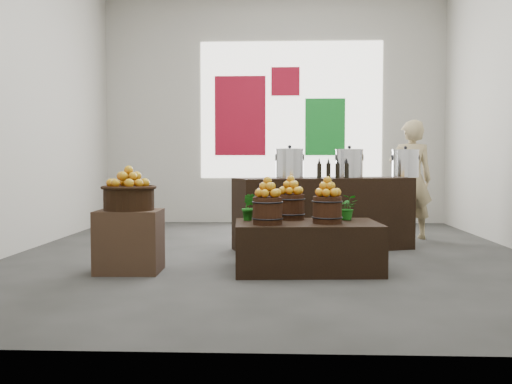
{
  "coord_description": "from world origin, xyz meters",
  "views": [
    {
      "loc": [
        0.1,
        -6.66,
        1.08
      ],
      "look_at": [
        -0.16,
        -0.4,
        0.75
      ],
      "focal_mm": 40.0,
      "sensor_mm": 36.0,
      "label": 1
    }
  ],
  "objects_px": {
    "counter": "(323,214)",
    "wicker_basket": "(129,199)",
    "crate": "(129,241)",
    "stock_pot_left": "(290,164)",
    "stock_pot_center": "(349,164)",
    "shopper": "(411,180)",
    "stock_pot_right": "(405,164)",
    "display_table": "(307,247)"
  },
  "relations": [
    {
      "from": "crate",
      "to": "stock_pot_center",
      "type": "height_order",
      "value": "stock_pot_center"
    },
    {
      "from": "stock_pot_left",
      "to": "stock_pot_center",
      "type": "height_order",
      "value": "same"
    },
    {
      "from": "counter",
      "to": "crate",
      "type": "bearing_deg",
      "value": -160.93
    },
    {
      "from": "shopper",
      "to": "counter",
      "type": "bearing_deg",
      "value": 36.15
    },
    {
      "from": "counter",
      "to": "stock_pot_right",
      "type": "relative_size",
      "value": 6.47
    },
    {
      "from": "counter",
      "to": "stock_pot_left",
      "type": "bearing_deg",
      "value": 180.0
    },
    {
      "from": "wicker_basket",
      "to": "stock_pot_center",
      "type": "height_order",
      "value": "stock_pot_center"
    },
    {
      "from": "counter",
      "to": "wicker_basket",
      "type": "bearing_deg",
      "value": -160.93
    },
    {
      "from": "crate",
      "to": "stock_pot_center",
      "type": "distance_m",
      "value": 2.96
    },
    {
      "from": "display_table",
      "to": "stock_pot_center",
      "type": "xyz_separation_m",
      "value": [
        0.6,
        1.53,
        0.81
      ]
    },
    {
      "from": "display_table",
      "to": "counter",
      "type": "relative_size",
      "value": 0.65
    },
    {
      "from": "stock_pot_left",
      "to": "stock_pot_center",
      "type": "xyz_separation_m",
      "value": [
        0.75,
        0.25,
        0.0
      ]
    },
    {
      "from": "counter",
      "to": "stock_pot_left",
      "type": "distance_m",
      "value": 0.75
    },
    {
      "from": "wicker_basket",
      "to": "counter",
      "type": "relative_size",
      "value": 0.23
    },
    {
      "from": "stock_pot_left",
      "to": "stock_pot_right",
      "type": "xyz_separation_m",
      "value": [
        1.49,
        0.5,
        0.0
      ]
    },
    {
      "from": "counter",
      "to": "shopper",
      "type": "distance_m",
      "value": 1.7
    },
    {
      "from": "crate",
      "to": "shopper",
      "type": "bearing_deg",
      "value": 37.85
    },
    {
      "from": "stock_pot_center",
      "to": "stock_pot_right",
      "type": "distance_m",
      "value": 0.79
    },
    {
      "from": "crate",
      "to": "wicker_basket",
      "type": "xyz_separation_m",
      "value": [
        0.0,
        0.0,
        0.42
      ]
    },
    {
      "from": "wicker_basket",
      "to": "counter",
      "type": "bearing_deg",
      "value": 37.54
    },
    {
      "from": "crate",
      "to": "stock_pot_left",
      "type": "relative_size",
      "value": 1.83
    },
    {
      "from": "display_table",
      "to": "shopper",
      "type": "height_order",
      "value": "shopper"
    },
    {
      "from": "crate",
      "to": "display_table",
      "type": "xyz_separation_m",
      "value": [
        1.74,
        0.13,
        -0.06
      ]
    },
    {
      "from": "stock_pot_right",
      "to": "stock_pot_center",
      "type": "bearing_deg",
      "value": -161.53
    },
    {
      "from": "stock_pot_left",
      "to": "shopper",
      "type": "distance_m",
      "value": 2.09
    },
    {
      "from": "stock_pot_center",
      "to": "shopper",
      "type": "distance_m",
      "value": 1.35
    },
    {
      "from": "display_table",
      "to": "stock_pot_left",
      "type": "height_order",
      "value": "stock_pot_left"
    },
    {
      "from": "display_table",
      "to": "stock_pot_right",
      "type": "bearing_deg",
      "value": 49.14
    },
    {
      "from": "stock_pot_right",
      "to": "counter",
      "type": "bearing_deg",
      "value": -161.53
    },
    {
      "from": "counter",
      "to": "stock_pot_center",
      "type": "bearing_deg",
      "value": 0.0
    },
    {
      "from": "wicker_basket",
      "to": "crate",
      "type": "bearing_deg",
      "value": 0.0
    },
    {
      "from": "wicker_basket",
      "to": "display_table",
      "type": "height_order",
      "value": "wicker_basket"
    },
    {
      "from": "stock_pot_center",
      "to": "stock_pot_right",
      "type": "height_order",
      "value": "same"
    },
    {
      "from": "display_table",
      "to": "shopper",
      "type": "xyz_separation_m",
      "value": [
        1.56,
        2.44,
        0.59
      ]
    },
    {
      "from": "stock_pot_center",
      "to": "display_table",
      "type": "bearing_deg",
      "value": -111.29
    },
    {
      "from": "stock_pot_center",
      "to": "stock_pot_right",
      "type": "bearing_deg",
      "value": 18.47
    },
    {
      "from": "stock_pot_right",
      "to": "shopper",
      "type": "distance_m",
      "value": 0.74
    },
    {
      "from": "counter",
      "to": "stock_pot_left",
      "type": "height_order",
      "value": "stock_pot_left"
    },
    {
      "from": "crate",
      "to": "stock_pot_right",
      "type": "relative_size",
      "value": 1.83
    },
    {
      "from": "crate",
      "to": "display_table",
      "type": "relative_size",
      "value": 0.43
    },
    {
      "from": "wicker_basket",
      "to": "shopper",
      "type": "bearing_deg",
      "value": 37.85
    },
    {
      "from": "stock_pot_left",
      "to": "shopper",
      "type": "relative_size",
      "value": 0.2
    }
  ]
}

